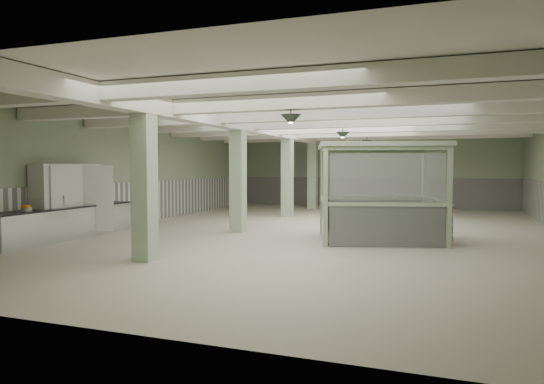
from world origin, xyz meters
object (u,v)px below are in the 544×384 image
(prep_counter, at_px, (65,223))
(guard_booth, at_px, (379,175))
(filing_cabinet, at_px, (443,221))
(walkin_cooler, at_px, (68,202))

(prep_counter, height_order, guard_booth, guard_booth)
(prep_counter, distance_m, guard_booth, 8.98)
(filing_cabinet, bearing_deg, prep_counter, -140.43)
(prep_counter, distance_m, walkin_cooler, 0.62)
(walkin_cooler, bearing_deg, guard_booth, 16.83)
(prep_counter, height_order, filing_cabinet, filing_cabinet)
(guard_booth, distance_m, filing_cabinet, 2.11)
(prep_counter, height_order, walkin_cooler, walkin_cooler)
(prep_counter, xyz_separation_m, walkin_cooler, (-0.08, 0.22, 0.57))
(guard_booth, bearing_deg, walkin_cooler, -178.83)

